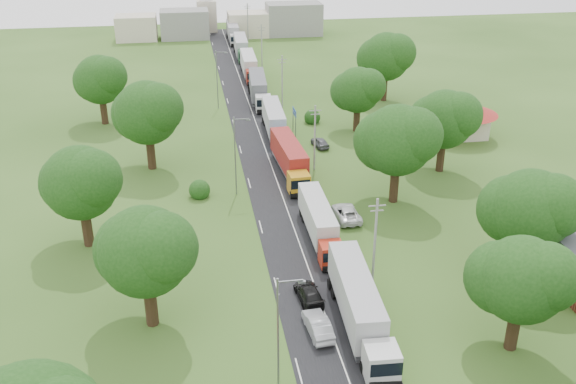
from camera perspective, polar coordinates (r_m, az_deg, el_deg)
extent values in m
plane|color=#2D4B19|center=(66.92, 1.28, -5.30)|extent=(260.00, 260.00, 0.00)
cube|color=black|center=(84.53, -1.18, 1.50)|extent=(8.00, 200.00, 0.04)
cylinder|color=slate|center=(97.26, 0.69, 6.00)|extent=(0.12, 0.12, 4.00)
cylinder|color=slate|center=(99.49, 0.45, 6.45)|extent=(0.12, 0.12, 4.00)
cube|color=navy|center=(97.87, 0.57, 7.12)|extent=(0.06, 3.00, 1.00)
cube|color=silver|center=(97.87, 0.57, 7.12)|extent=(0.07, 3.10, 0.06)
cylinder|color=gray|center=(59.98, 7.73, -4.47)|extent=(0.24, 0.24, 9.00)
cube|color=gray|center=(58.21, 7.94, -1.22)|extent=(1.60, 0.10, 0.10)
cube|color=gray|center=(58.43, 7.91, -1.66)|extent=(1.20, 0.10, 0.10)
cylinder|color=gray|center=(84.64, 2.39, 4.80)|extent=(0.24, 0.24, 9.00)
cube|color=gray|center=(83.39, 2.44, 7.25)|extent=(1.60, 0.10, 0.10)
cube|color=gray|center=(83.55, 2.43, 6.92)|extent=(1.20, 0.10, 0.10)
cylinder|color=gray|center=(110.89, -0.52, 9.78)|extent=(0.24, 0.24, 9.00)
cube|color=gray|center=(109.94, -0.53, 11.69)|extent=(1.60, 0.10, 0.10)
cube|color=gray|center=(110.06, -0.53, 11.44)|extent=(1.20, 0.10, 0.10)
cylinder|color=gray|center=(137.83, -2.35, 12.82)|extent=(0.24, 0.24, 9.00)
cube|color=gray|center=(137.07, -2.38, 14.38)|extent=(1.60, 0.10, 0.10)
cube|color=gray|center=(137.17, -2.38, 14.17)|extent=(1.20, 0.10, 0.10)
cylinder|color=gray|center=(165.13, -3.60, 14.86)|extent=(0.24, 0.24, 9.00)
cube|color=gray|center=(164.49, -3.64, 16.16)|extent=(1.60, 0.10, 0.10)
cube|color=gray|center=(164.57, -3.64, 15.99)|extent=(1.20, 0.10, 0.10)
cylinder|color=slate|center=(47.01, -0.90, -12.83)|extent=(0.16, 0.16, 10.00)
cube|color=slate|center=(44.38, 0.22, -7.93)|extent=(1.80, 0.10, 0.10)
cube|color=slate|center=(44.59, 1.25, -8.00)|extent=(0.50, 0.22, 0.15)
cylinder|color=slate|center=(77.47, -4.72, 3.15)|extent=(0.16, 0.16, 10.00)
cube|color=slate|center=(75.91, -4.16, 6.49)|extent=(1.80, 0.10, 0.10)
cube|color=slate|center=(76.02, -3.56, 6.41)|extent=(0.50, 0.22, 0.15)
cylinder|color=slate|center=(110.65, -6.33, 9.86)|extent=(0.16, 0.16, 10.00)
cube|color=slate|center=(109.56, -5.96, 12.26)|extent=(1.80, 0.10, 0.10)
cube|color=slate|center=(109.64, -5.53, 12.21)|extent=(0.50, 0.22, 0.15)
cylinder|color=#382616|center=(55.98, 19.37, -11.38)|extent=(1.04, 1.04, 3.85)
sphere|color=#153B10|center=(53.44, 20.09, -7.32)|extent=(7.00, 7.00, 7.00)
sphere|color=#153B10|center=(52.94, 21.90, -7.02)|extent=(5.50, 5.50, 5.50)
sphere|color=#153B10|center=(54.16, 18.46, -7.22)|extent=(6.00, 6.00, 6.00)
cylinder|color=#382616|center=(65.79, 20.10, -5.47)|extent=(1.08, 1.08, 4.20)
sphere|color=#153B10|center=(63.47, 20.78, -1.48)|extent=(7.70, 7.70, 7.70)
sphere|color=#153B10|center=(62.98, 22.45, -1.14)|extent=(6.05, 6.05, 6.05)
sphere|color=#153B10|center=(64.25, 19.28, -1.45)|extent=(6.60, 6.60, 6.60)
cylinder|color=#382616|center=(77.54, 9.43, 0.71)|extent=(1.12, 1.12, 4.55)
sphere|color=#153B10|center=(75.43, 9.72, 4.57)|extent=(8.40, 8.40, 8.40)
sphere|color=#153B10|center=(74.56, 11.16, 4.94)|extent=(6.60, 6.60, 6.60)
sphere|color=#153B10|center=(76.60, 8.49, 4.50)|extent=(7.20, 7.20, 7.20)
cylinder|color=#382616|center=(87.54, 13.42, 3.13)|extent=(1.08, 1.08, 4.20)
sphere|color=#153B10|center=(85.80, 13.76, 6.30)|extent=(7.70, 7.70, 7.70)
sphere|color=#153B10|center=(85.13, 14.96, 6.61)|extent=(6.05, 6.05, 6.05)
sphere|color=#153B10|center=(86.77, 12.71, 6.23)|extent=(6.60, 6.60, 6.60)
cylinder|color=#382616|center=(100.46, 6.12, 6.45)|extent=(1.04, 1.04, 3.85)
sphere|color=#153B10|center=(99.07, 6.24, 9.01)|extent=(7.00, 7.00, 7.00)
sphere|color=#153B10|center=(98.27, 7.13, 9.28)|extent=(5.50, 5.50, 5.50)
sphere|color=#153B10|center=(100.11, 5.48, 8.92)|extent=(6.00, 6.00, 6.00)
cylinder|color=#382616|center=(116.57, 8.55, 9.14)|extent=(1.12, 1.12, 4.55)
sphere|color=#153B10|center=(115.18, 8.72, 11.80)|extent=(8.40, 8.40, 8.40)
sphere|color=#153B10|center=(114.34, 9.67, 12.10)|extent=(6.60, 6.60, 6.60)
sphere|color=#153B10|center=(116.36, 7.91, 11.68)|extent=(7.20, 7.20, 7.20)
cylinder|color=#382616|center=(56.65, -12.10, -9.67)|extent=(1.08, 1.08, 4.20)
sphere|color=#153B10|center=(53.94, -12.59, -5.19)|extent=(7.70, 7.70, 7.70)
sphere|color=#153B10|center=(52.49, -11.22, -4.92)|extent=(6.05, 6.05, 6.05)
sphere|color=#153B10|center=(55.50, -13.62, -5.04)|extent=(6.60, 6.60, 6.60)
cylinder|color=#382616|center=(70.30, -17.43, -3.01)|extent=(1.08, 1.08, 4.20)
sphere|color=#153B10|center=(68.14, -17.98, 0.79)|extent=(7.70, 7.70, 7.70)
sphere|color=#153B10|center=(66.60, -17.03, 1.14)|extent=(6.05, 6.05, 6.05)
sphere|color=#153B10|center=(69.78, -18.68, 0.78)|extent=(6.60, 6.60, 6.60)
cylinder|color=#382616|center=(87.75, -12.09, 3.44)|extent=(1.12, 1.12, 4.55)
sphere|color=#153B10|center=(85.89, -12.42, 6.90)|extent=(8.40, 8.40, 8.40)
sphere|color=#153B10|center=(84.40, -11.48, 7.30)|extent=(6.60, 6.60, 6.60)
sphere|color=#153B10|center=(87.58, -13.14, 6.77)|extent=(7.20, 7.20, 7.20)
cylinder|color=#382616|center=(107.35, -16.05, 6.93)|extent=(1.08, 1.08, 4.20)
sphere|color=#153B10|center=(105.95, -16.38, 9.56)|extent=(7.70, 7.70, 7.70)
sphere|color=#153B10|center=(104.52, -15.74, 9.90)|extent=(6.05, 6.05, 6.05)
sphere|color=#153B10|center=(107.55, -16.86, 9.42)|extent=(6.60, 6.60, 6.60)
cube|color=beige|center=(100.96, 15.15, 5.84)|extent=(7.00, 5.00, 4.00)
cone|color=maroon|center=(100.08, 15.34, 7.41)|extent=(10.08, 10.08, 1.80)
cube|color=gray|center=(169.42, -9.17, 14.52)|extent=(12.00, 8.00, 7.00)
cube|color=beige|center=(170.34, -3.60, 14.66)|extent=(10.00, 8.00, 6.00)
cube|color=gray|center=(171.76, 0.52, 15.14)|extent=(14.00, 8.00, 8.00)
cube|color=beige|center=(169.88, -13.32, 14.04)|extent=(10.00, 8.00, 6.00)
cube|color=beige|center=(177.34, -7.22, 15.27)|extent=(5.00, 5.00, 8.00)
cube|color=silver|center=(50.62, 8.29, -14.78)|extent=(2.68, 2.68, 2.66)
cube|color=black|center=(49.46, 8.77, -15.38)|extent=(2.44, 0.15, 1.17)
cube|color=slate|center=(56.75, 6.03, -10.72)|extent=(3.08, 12.34, 0.32)
cube|color=#A6A6AB|center=(55.90, 6.04, -8.95)|extent=(3.30, 12.66, 3.19)
cylinder|color=black|center=(50.66, 8.54, -16.43)|extent=(2.50, 1.06, 1.06)
cylinder|color=black|center=(52.03, 7.90, -15.06)|extent=(2.50, 1.06, 1.06)
cylinder|color=black|center=(59.83, 5.10, -8.88)|extent=(2.50, 1.06, 1.06)
cylinder|color=black|center=(61.12, 4.74, -8.06)|extent=(2.50, 1.06, 1.06)
cube|color=#AD2613|center=(63.71, 3.86, -5.55)|extent=(2.27, 2.27, 2.34)
cube|color=black|center=(62.60, 4.10, -5.81)|extent=(2.15, 0.04, 1.03)
cube|color=slate|center=(63.31, 4.05, -6.76)|extent=(2.06, 0.27, 0.33)
cube|color=slate|center=(69.64, 2.65, -3.36)|extent=(2.24, 10.79, 0.28)
cube|color=#BCBCBC|center=(69.10, 2.63, -2.02)|extent=(2.43, 11.07, 2.81)
cylinder|color=black|center=(63.52, 4.00, -6.69)|extent=(2.20, 0.94, 0.94)
cylinder|color=black|center=(64.92, 3.67, -5.92)|extent=(2.20, 0.94, 0.94)
cylinder|color=black|center=(72.58, 2.12, -2.30)|extent=(2.20, 0.94, 0.94)
cylinder|color=black|center=(73.81, 1.91, -1.81)|extent=(2.20, 0.94, 0.94)
cube|color=#B98015|center=(78.36, 0.96, 0.79)|extent=(2.61, 2.61, 2.58)
cube|color=black|center=(77.09, 1.13, 0.66)|extent=(2.37, 0.16, 1.13)
cube|color=slate|center=(77.74, 1.11, -0.25)|extent=(2.28, 0.38, 0.36)
cube|color=slate|center=(85.20, 0.10, 2.27)|extent=(3.06, 11.97, 0.31)
cube|color=maroon|center=(84.78, 0.07, 3.50)|extent=(3.29, 12.29, 3.09)
cylinder|color=black|center=(77.99, 1.08, -0.21)|extent=(2.42, 1.03, 1.03)
cylinder|color=black|center=(79.64, 0.84, 0.36)|extent=(2.42, 1.03, 1.03)
cylinder|color=black|center=(88.59, -0.28, 3.01)|extent=(2.42, 1.03, 1.03)
cylinder|color=black|center=(90.00, -0.43, 3.38)|extent=(2.42, 1.03, 1.03)
cube|color=#1D5DAE|center=(92.51, -0.64, 4.70)|extent=(2.53, 2.53, 2.54)
cube|color=black|center=(91.24, -0.52, 4.64)|extent=(2.34, 0.11, 1.12)
cube|color=slate|center=(91.79, -0.53, 3.85)|extent=(2.24, 0.33, 0.36)
cube|color=slate|center=(99.40, -1.26, 5.67)|extent=(2.77, 11.77, 0.30)
cube|color=#ACABB0|center=(99.09, -1.30, 6.73)|extent=(2.98, 12.08, 3.05)
cylinder|color=black|center=(92.04, -0.55, 3.88)|extent=(2.39, 1.02, 1.02)
cylinder|color=black|center=(93.73, -0.72, 4.28)|extent=(2.39, 1.02, 1.02)
cylinder|color=black|center=(102.81, -1.54, 6.19)|extent=(2.39, 1.02, 1.02)
cylinder|color=black|center=(104.24, -1.66, 6.46)|extent=(2.39, 1.02, 1.02)
cube|color=silver|center=(108.74, -2.21, 7.89)|extent=(2.74, 2.74, 2.67)
cube|color=black|center=(107.40, -2.13, 7.88)|extent=(2.45, 0.19, 1.18)
cube|color=slate|center=(107.90, -2.12, 7.15)|extent=(2.36, 0.41, 0.37)
cube|color=slate|center=(116.09, -2.68, 8.56)|extent=(3.30, 12.43, 0.32)
cube|color=#515258|center=(115.86, -2.72, 9.52)|extent=(3.54, 12.76, 3.21)
cylinder|color=black|center=(108.17, -2.14, 7.17)|extent=(2.51, 1.07, 1.07)
cylinder|color=black|center=(109.98, -2.27, 7.47)|extent=(2.51, 1.07, 1.07)
cylinder|color=black|center=(119.73, -2.89, 8.94)|extent=(2.51, 1.07, 1.07)
cylinder|color=black|center=(121.26, -2.98, 9.15)|extent=(2.51, 1.07, 1.07)
cube|color=#9F2618|center=(125.40, -3.15, 10.20)|extent=(2.55, 2.55, 2.59)
cube|color=black|center=(124.10, -3.08, 10.21)|extent=(2.38, 0.09, 1.14)
cube|color=slate|center=(124.53, -3.07, 9.60)|extent=(2.29, 0.31, 0.36)
cube|color=slate|center=(132.59, -3.50, 10.65)|extent=(2.71, 11.97, 0.31)
cube|color=#BDBDBD|center=(132.43, -3.53, 11.46)|extent=(2.92, 12.29, 3.11)
cylinder|color=black|center=(124.79, -3.09, 9.61)|extent=(2.43, 1.04, 1.04)
cylinder|color=black|center=(126.58, -3.18, 9.83)|extent=(2.43, 1.04, 1.04)
cylinder|color=black|center=(136.15, -3.66, 10.92)|extent=(2.43, 1.04, 1.04)
cylinder|color=black|center=(137.65, -3.73, 11.07)|extent=(2.43, 1.04, 1.04)
cube|color=#21582D|center=(141.79, -3.91, 11.94)|extent=(2.60, 2.60, 2.61)
cube|color=black|center=(140.48, -3.86, 11.97)|extent=(2.40, 0.11, 1.15)
cube|color=slate|center=(140.87, -3.85, 11.42)|extent=(2.30, 0.34, 0.37)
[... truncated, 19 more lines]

